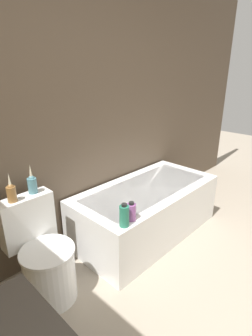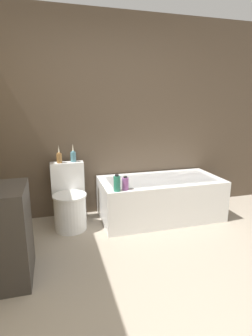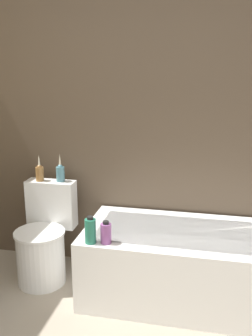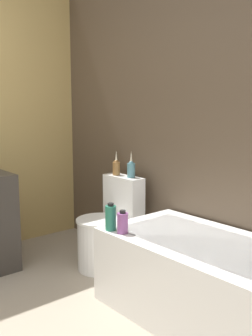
% 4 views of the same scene
% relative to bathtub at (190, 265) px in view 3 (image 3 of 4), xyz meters
% --- Properties ---
extents(wall_back_tiled, '(6.40, 0.06, 2.60)m').
position_rel_bathtub_xyz_m(wall_back_tiled, '(-0.72, 0.43, 1.03)').
color(wall_back_tiled, brown).
rests_on(wall_back_tiled, ground_plane).
extents(bathtub, '(1.57, 0.76, 0.53)m').
position_rel_bathtub_xyz_m(bathtub, '(0.00, 0.00, 0.00)').
color(bathtub, white).
rests_on(bathtub, ground).
extents(toilet, '(0.41, 0.53, 0.77)m').
position_rel_bathtub_xyz_m(toilet, '(-1.17, 0.03, 0.05)').
color(toilet, white).
rests_on(toilet, ground).
extents(vase_gold, '(0.07, 0.07, 0.22)m').
position_rel_bathtub_xyz_m(vase_gold, '(-1.26, 0.21, 0.58)').
color(vase_gold, olive).
rests_on(vase_gold, toilet).
extents(vase_silver, '(0.07, 0.07, 0.23)m').
position_rel_bathtub_xyz_m(vase_silver, '(-1.09, 0.24, 0.58)').
color(vase_silver, teal).
rests_on(vase_silver, toilet).
extents(shampoo_bottle_tall, '(0.08, 0.08, 0.19)m').
position_rel_bathtub_xyz_m(shampoo_bottle_tall, '(-0.66, -0.32, 0.35)').
color(shampoo_bottle_tall, '#267259').
rests_on(shampoo_bottle_tall, bathtub).
extents(shampoo_bottle_short, '(0.07, 0.07, 0.16)m').
position_rel_bathtub_xyz_m(shampoo_bottle_short, '(-0.56, -0.30, 0.33)').
color(shampoo_bottle_short, '#8C4C8C').
rests_on(shampoo_bottle_short, bathtub).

